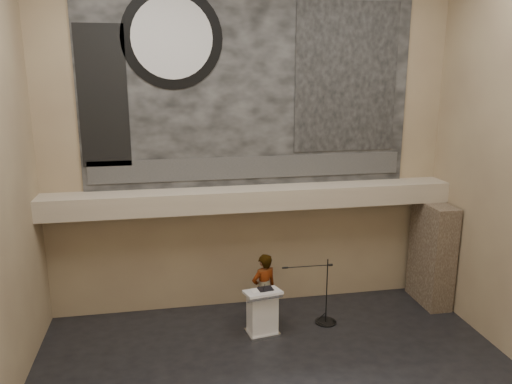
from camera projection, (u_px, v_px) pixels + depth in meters
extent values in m
cube|color=#846D54|center=(250.00, 143.00, 12.25)|extent=(10.00, 0.02, 8.50)
cube|color=#846D54|center=(398.00, 266.00, 4.62)|extent=(10.00, 0.02, 8.50)
cube|color=tan|center=(253.00, 198.00, 12.18)|extent=(10.00, 0.80, 0.50)
cylinder|color=#B2893D|center=(188.00, 213.00, 11.92)|extent=(0.04, 0.04, 0.06)
cylinder|color=#B2893D|center=(328.00, 206.00, 12.54)|extent=(0.04, 0.04, 0.06)
cube|color=black|center=(250.00, 83.00, 11.87)|extent=(8.00, 0.05, 5.00)
cube|color=#313131|center=(251.00, 167.00, 12.33)|extent=(7.76, 0.02, 0.55)
cylinder|color=black|center=(172.00, 38.00, 11.27)|extent=(2.30, 0.02, 2.30)
cylinder|color=silver|center=(172.00, 38.00, 11.26)|extent=(1.84, 0.02, 1.84)
cube|color=black|center=(347.00, 78.00, 12.24)|extent=(2.60, 0.02, 3.60)
cube|color=black|center=(103.00, 97.00, 11.30)|extent=(1.10, 0.02, 3.20)
cube|color=#44362A|center=(432.00, 253.00, 12.97)|extent=(0.60, 1.40, 2.70)
cube|color=silver|center=(262.00, 332.00, 11.63)|extent=(0.80, 0.66, 0.08)
cube|color=white|center=(262.00, 312.00, 11.51)|extent=(0.70, 0.53, 0.96)
cube|color=white|center=(263.00, 292.00, 11.37)|extent=(0.89, 0.69, 0.14)
cube|color=black|center=(266.00, 289.00, 11.42)|extent=(0.36, 0.30, 0.04)
cube|color=silver|center=(257.00, 291.00, 11.35)|extent=(0.27, 0.35, 0.00)
imported|color=beige|center=(264.00, 289.00, 11.93)|extent=(0.76, 0.63, 1.79)
cylinder|color=black|center=(326.00, 322.00, 12.18)|extent=(0.52, 0.52, 0.02)
cylinder|color=black|center=(327.00, 291.00, 11.99)|extent=(0.03, 0.03, 1.65)
cylinder|color=black|center=(306.00, 266.00, 11.74)|extent=(1.15, 0.05, 0.02)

